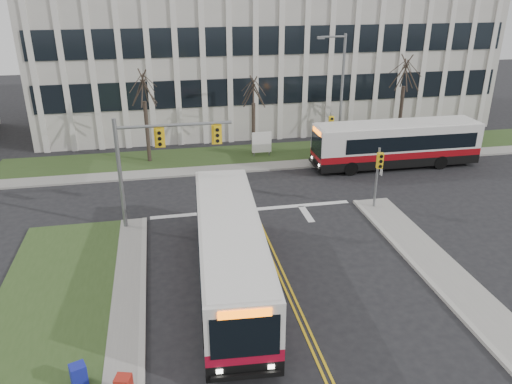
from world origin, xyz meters
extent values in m
plane|color=black|center=(0.00, 0.00, 0.00)|extent=(120.00, 120.00, 0.00)
cube|color=#9E9B93|center=(7.50, -5.00, 0.07)|extent=(2.00, 26.00, 0.14)
cube|color=#9E9B93|center=(5.00, 15.20, 0.07)|extent=(44.00, 1.60, 0.14)
cube|color=#31491F|center=(5.00, 18.00, 0.06)|extent=(44.00, 5.00, 0.12)
cube|color=beige|center=(5.00, 30.00, 6.00)|extent=(40.00, 16.00, 12.00)
cylinder|color=slate|center=(-7.30, 7.20, 3.10)|extent=(0.22, 0.22, 6.20)
cylinder|color=slate|center=(-4.30, 7.20, 5.70)|extent=(6.00, 0.16, 0.16)
cube|color=yellow|center=(-5.10, 7.05, 5.10)|extent=(0.34, 0.24, 0.92)
cube|color=yellow|center=(-2.10, 7.05, 5.10)|extent=(0.34, 0.24, 0.92)
cylinder|color=slate|center=(7.20, 7.00, 1.90)|extent=(0.14, 0.14, 3.80)
cube|color=yellow|center=(7.20, 6.80, 3.10)|extent=(0.34, 0.24, 0.92)
cylinder|color=slate|center=(7.20, 15.50, 1.90)|extent=(0.14, 0.14, 3.80)
cube|color=yellow|center=(7.20, 15.30, 3.10)|extent=(0.34, 0.24, 0.92)
cylinder|color=slate|center=(8.20, 16.20, 4.60)|extent=(0.20, 0.20, 9.20)
cylinder|color=slate|center=(7.30, 16.20, 9.00)|extent=(1.80, 0.14, 0.14)
cube|color=slate|center=(6.40, 16.20, 8.95)|extent=(0.50, 0.25, 0.18)
cylinder|color=slate|center=(1.90, 17.50, 0.50)|extent=(0.08, 0.08, 1.00)
cylinder|color=slate|center=(3.10, 17.50, 0.50)|extent=(0.08, 0.08, 1.00)
cube|color=white|center=(2.50, 17.50, 1.20)|extent=(1.50, 0.12, 1.60)
cylinder|color=#42352B|center=(-6.00, 18.00, 2.31)|extent=(0.28, 0.28, 4.62)
cylinder|color=#42352B|center=(2.00, 18.20, 2.05)|extent=(0.28, 0.28, 4.09)
cylinder|color=#42352B|center=(14.00, 18.00, 2.48)|extent=(0.28, 0.28, 4.95)
cube|color=#151D95|center=(-8.30, -4.57, 0.47)|extent=(0.63, 0.60, 0.95)
camera|label=1|loc=(-4.99, -18.32, 12.63)|focal=35.00mm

